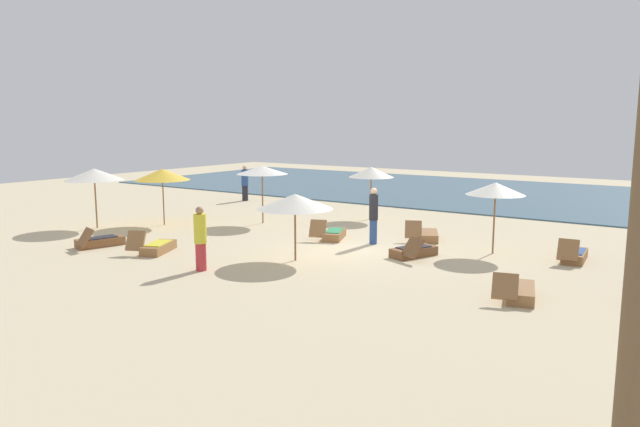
{
  "coord_description": "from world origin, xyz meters",
  "views": [
    {
      "loc": [
        9.52,
        -16.22,
        4.1
      ],
      "look_at": [
        -1.23,
        -0.36,
        1.1
      ],
      "focal_mm": 33.1,
      "sensor_mm": 36.0,
      "label": 1
    }
  ],
  "objects_px": {
    "lounger_1": "(427,235)",
    "lounger_5": "(156,247)",
    "lounger_6": "(333,234)",
    "umbrella_4": "(162,175)",
    "person_1": "(200,238)",
    "person_0": "(374,215)",
    "umbrella_0": "(94,174)",
    "umbrella_6": "(295,201)",
    "lounger_3": "(519,292)",
    "lounger_0": "(414,251)",
    "umbrella_5": "(496,189)",
    "lounger_2": "(574,255)",
    "lounger_4": "(99,241)",
    "umbrella_2": "(262,170)",
    "umbrella_3": "(371,172)",
    "person_3": "(245,183)"
  },
  "relations": [
    {
      "from": "lounger_2",
      "to": "lounger_3",
      "type": "bearing_deg",
      "value": -93.16
    },
    {
      "from": "lounger_4",
      "to": "person_0",
      "type": "distance_m",
      "value": 9.16
    },
    {
      "from": "umbrella_5",
      "to": "lounger_0",
      "type": "height_order",
      "value": "umbrella_5"
    },
    {
      "from": "person_1",
      "to": "person_3",
      "type": "relative_size",
      "value": 0.98
    },
    {
      "from": "umbrella_6",
      "to": "person_3",
      "type": "distance_m",
      "value": 13.8
    },
    {
      "from": "lounger_6",
      "to": "person_1",
      "type": "height_order",
      "value": "person_1"
    },
    {
      "from": "lounger_4",
      "to": "umbrella_6",
      "type": "bearing_deg",
      "value": 17.63
    },
    {
      "from": "lounger_0",
      "to": "umbrella_5",
      "type": "bearing_deg",
      "value": 44.6
    },
    {
      "from": "lounger_5",
      "to": "lounger_4",
      "type": "bearing_deg",
      "value": -168.07
    },
    {
      "from": "umbrella_2",
      "to": "umbrella_4",
      "type": "distance_m",
      "value": 3.94
    },
    {
      "from": "lounger_3",
      "to": "umbrella_5",
      "type": "bearing_deg",
      "value": 114.97
    },
    {
      "from": "umbrella_4",
      "to": "umbrella_3",
      "type": "bearing_deg",
      "value": 43.75
    },
    {
      "from": "umbrella_0",
      "to": "person_1",
      "type": "distance_m",
      "value": 8.58
    },
    {
      "from": "umbrella_0",
      "to": "umbrella_5",
      "type": "bearing_deg",
      "value": 16.52
    },
    {
      "from": "umbrella_3",
      "to": "lounger_4",
      "type": "bearing_deg",
      "value": -115.29
    },
    {
      "from": "lounger_1",
      "to": "person_0",
      "type": "bearing_deg",
      "value": -126.54
    },
    {
      "from": "lounger_2",
      "to": "lounger_3",
      "type": "xyz_separation_m",
      "value": [
        -0.26,
        -4.77,
        -0.01
      ]
    },
    {
      "from": "umbrella_5",
      "to": "lounger_2",
      "type": "bearing_deg",
      "value": 8.98
    },
    {
      "from": "umbrella_4",
      "to": "person_0",
      "type": "distance_m",
      "value": 8.93
    },
    {
      "from": "umbrella_5",
      "to": "person_0",
      "type": "xyz_separation_m",
      "value": [
        -3.82,
        -0.82,
        -1.05
      ]
    },
    {
      "from": "umbrella_6",
      "to": "lounger_6",
      "type": "height_order",
      "value": "umbrella_6"
    },
    {
      "from": "umbrella_2",
      "to": "umbrella_6",
      "type": "distance_m",
      "value": 6.71
    },
    {
      "from": "umbrella_0",
      "to": "person_0",
      "type": "xyz_separation_m",
      "value": [
        10.35,
        3.38,
        -1.1
      ]
    },
    {
      "from": "umbrella_6",
      "to": "lounger_3",
      "type": "height_order",
      "value": "umbrella_6"
    },
    {
      "from": "umbrella_2",
      "to": "umbrella_4",
      "type": "bearing_deg",
      "value": -140.33
    },
    {
      "from": "umbrella_2",
      "to": "umbrella_6",
      "type": "xyz_separation_m",
      "value": [
        4.97,
        -4.49,
        -0.39
      ]
    },
    {
      "from": "umbrella_4",
      "to": "lounger_5",
      "type": "distance_m",
      "value": 5.48
    },
    {
      "from": "lounger_1",
      "to": "lounger_6",
      "type": "distance_m",
      "value": 3.3
    },
    {
      "from": "lounger_0",
      "to": "umbrella_4",
      "type": "bearing_deg",
      "value": -177.8
    },
    {
      "from": "lounger_4",
      "to": "lounger_2",
      "type": "bearing_deg",
      "value": 26.37
    },
    {
      "from": "umbrella_2",
      "to": "umbrella_3",
      "type": "relative_size",
      "value": 1.05
    },
    {
      "from": "lounger_4",
      "to": "person_0",
      "type": "xyz_separation_m",
      "value": [
        7.3,
        5.48,
        0.81
      ]
    },
    {
      "from": "lounger_6",
      "to": "person_1",
      "type": "relative_size",
      "value": 0.98
    },
    {
      "from": "lounger_0",
      "to": "person_1",
      "type": "relative_size",
      "value": 0.99
    },
    {
      "from": "lounger_6",
      "to": "umbrella_4",
      "type": "bearing_deg",
      "value": -169.04
    },
    {
      "from": "umbrella_3",
      "to": "lounger_4",
      "type": "relative_size",
      "value": 1.26
    },
    {
      "from": "lounger_0",
      "to": "lounger_5",
      "type": "relative_size",
      "value": 1.03
    },
    {
      "from": "lounger_1",
      "to": "lounger_6",
      "type": "height_order",
      "value": "lounger_6"
    },
    {
      "from": "umbrella_6",
      "to": "lounger_1",
      "type": "bearing_deg",
      "value": 68.52
    },
    {
      "from": "lounger_1",
      "to": "lounger_5",
      "type": "xyz_separation_m",
      "value": [
        -6.27,
        -6.66,
        0.01
      ]
    },
    {
      "from": "umbrella_6",
      "to": "lounger_6",
      "type": "distance_m",
      "value": 3.82
    },
    {
      "from": "umbrella_6",
      "to": "lounger_6",
      "type": "relative_size",
      "value": 1.28
    },
    {
      "from": "umbrella_2",
      "to": "umbrella_4",
      "type": "height_order",
      "value": "umbrella_2"
    },
    {
      "from": "umbrella_2",
      "to": "person_1",
      "type": "relative_size",
      "value": 1.3
    },
    {
      "from": "umbrella_0",
      "to": "lounger_2",
      "type": "height_order",
      "value": "umbrella_0"
    },
    {
      "from": "umbrella_0",
      "to": "person_3",
      "type": "bearing_deg",
      "value": 93.46
    },
    {
      "from": "lounger_1",
      "to": "lounger_5",
      "type": "bearing_deg",
      "value": -133.27
    },
    {
      "from": "umbrella_6",
      "to": "lounger_0",
      "type": "distance_m",
      "value": 3.96
    },
    {
      "from": "lounger_3",
      "to": "lounger_0",
      "type": "bearing_deg",
      "value": 146.59
    },
    {
      "from": "umbrella_0",
      "to": "umbrella_4",
      "type": "bearing_deg",
      "value": 50.98
    }
  ]
}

